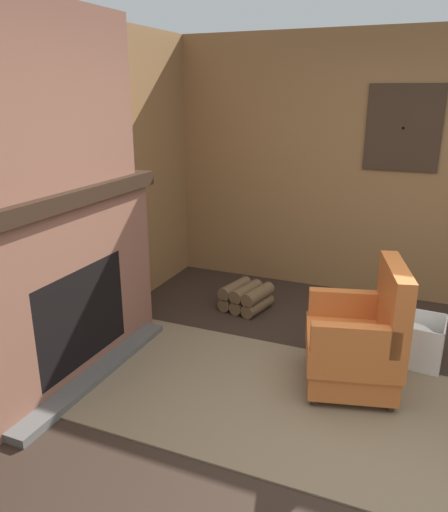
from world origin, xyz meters
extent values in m
plane|color=#2D2119|center=(0.00, 0.00, 0.00)|extent=(14.00, 14.00, 0.00)
cube|color=olive|center=(-2.50, 0.00, 1.30)|extent=(0.06, 5.53, 2.59)
cube|color=olive|center=(0.00, 2.50, 1.30)|extent=(5.53, 0.06, 2.59)
cube|color=#382619|center=(-0.16, 2.45, 1.70)|extent=(0.68, 0.02, 0.79)
cube|color=silver|center=(-0.16, 2.46, 1.70)|extent=(0.64, 0.01, 0.75)
cube|color=#382619|center=(-0.16, 2.45, 1.70)|extent=(0.02, 0.02, 0.75)
cube|color=#382619|center=(-0.16, 2.45, 1.70)|extent=(0.64, 0.02, 0.02)
cube|color=brown|center=(-2.26, 0.00, 0.64)|extent=(0.42, 1.84, 1.28)
cube|color=black|center=(-2.09, 0.00, 0.48)|extent=(0.08, 0.96, 0.72)
cube|color=#565451|center=(-1.97, 0.00, 0.03)|extent=(0.16, 1.66, 0.06)
cube|color=black|center=(-2.26, 0.00, 1.34)|extent=(0.52, 1.94, 0.11)
cube|color=brown|center=(-2.26, 0.00, 1.98)|extent=(0.37, 1.62, 1.18)
cube|color=#7A664C|center=(-0.45, 0.24, 0.01)|extent=(3.36, 1.51, 0.01)
cube|color=#C6662D|center=(-0.23, 0.60, 0.18)|extent=(0.73, 0.77, 0.24)
cube|color=#C6662D|center=(-0.23, 0.60, 0.33)|extent=(0.77, 0.81, 0.18)
cube|color=#C6662D|center=(0.01, 0.67, 0.68)|extent=(0.29, 0.68, 0.51)
cube|color=#C6662D|center=(-0.18, 0.31, 0.52)|extent=(0.56, 0.23, 0.20)
cube|color=#C6662D|center=(-0.32, 0.88, 0.52)|extent=(0.56, 0.23, 0.20)
cylinder|color=#332319|center=(-0.40, 0.28, 0.03)|extent=(0.06, 0.06, 0.06)
cylinder|color=#332319|center=(-0.54, 0.80, 0.03)|extent=(0.06, 0.06, 0.06)
cylinder|color=#332319|center=(0.08, 0.40, 0.03)|extent=(0.06, 0.06, 0.06)
cylinder|color=#332319|center=(-0.06, 0.93, 0.03)|extent=(0.06, 0.06, 0.06)
cylinder|color=brown|center=(-1.51, 1.61, 0.07)|extent=(0.22, 0.43, 0.13)
cylinder|color=brown|center=(-1.38, 1.58, 0.07)|extent=(0.22, 0.43, 0.13)
cylinder|color=brown|center=(-1.25, 1.56, 0.07)|extent=(0.22, 0.43, 0.13)
cylinder|color=brown|center=(-1.51, 1.61, 0.18)|extent=(0.22, 0.43, 0.13)
cylinder|color=brown|center=(-1.38, 1.58, 0.18)|extent=(0.22, 0.43, 0.13)
cylinder|color=brown|center=(-1.25, 1.56, 0.18)|extent=(0.22, 0.43, 0.13)
cube|color=white|center=(0.14, 1.17, 0.01)|extent=(0.52, 0.43, 0.01)
cube|color=white|center=(0.38, 1.16, 0.18)|extent=(0.04, 0.40, 0.36)
cube|color=white|center=(-0.10, 1.19, 0.18)|extent=(0.04, 0.40, 0.36)
cube|color=white|center=(0.15, 1.37, 0.18)|extent=(0.49, 0.05, 0.36)
cube|color=white|center=(0.12, 0.98, 0.18)|extent=(0.49, 0.05, 0.36)
ellipsoid|color=white|center=(0.14, 1.17, 0.20)|extent=(0.42, 0.34, 0.21)
ellipsoid|color=#B24C42|center=(-2.30, -0.32, 1.44)|extent=(0.10, 0.10, 0.09)
cylinder|color=white|center=(-2.30, -0.32, 1.56)|extent=(0.05, 0.05, 0.16)
cube|color=gray|center=(-2.30, 0.53, 1.47)|extent=(0.12, 0.24, 0.14)
cube|color=silver|center=(-2.23, 0.53, 1.47)|extent=(0.01, 0.04, 0.02)
camera|label=1|loc=(0.16, -2.62, 2.02)|focal=35.00mm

